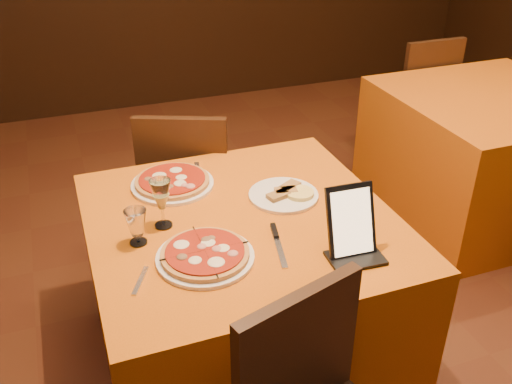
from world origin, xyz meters
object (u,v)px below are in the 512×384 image
object	(u,v)px
wine_glass	(162,203)
chair_main_far	(191,187)
main_table	(243,297)
water_glass	(137,227)
side_table	(483,156)
tablet	(351,221)
pizza_near	(205,255)
pizza_far	(172,182)
chair_side_far	(411,99)

from	to	relation	value
wine_glass	chair_main_far	bearing A→B (deg)	69.78
main_table	water_glass	distance (m)	0.58
side_table	water_glass	bearing A→B (deg)	-161.06
tablet	chair_main_far	bearing A→B (deg)	106.54
main_table	pizza_near	world-z (taller)	pizza_near
water_glass	tablet	size ratio (longest dim) A/B	0.53
pizza_near	pizza_far	size ratio (longest dim) A/B	0.98
pizza_near	pizza_far	xyz separation A→B (m)	(0.01, 0.52, -0.00)
main_table	chair_side_far	xyz separation A→B (m)	(1.75, 1.48, 0.08)
pizza_far	wine_glass	size ratio (longest dim) A/B	1.75
chair_side_far	water_glass	world-z (taller)	chair_side_far
main_table	chair_side_far	bearing A→B (deg)	40.22
chair_main_far	chair_side_far	size ratio (longest dim) A/B	1.00
chair_main_far	wine_glass	bearing A→B (deg)	92.63
chair_main_far	water_glass	size ratio (longest dim) A/B	7.00
pizza_far	chair_side_far	bearing A→B (deg)	30.96
main_table	chair_main_far	distance (m)	0.81
wine_glass	main_table	bearing A→B (deg)	-9.12
side_table	pizza_far	xyz separation A→B (m)	(-1.94, -0.38, 0.39)
chair_main_far	chair_side_far	distance (m)	1.88
chair_side_far	water_glass	xyz separation A→B (m)	(-2.14, -1.51, 0.36)
side_table	wine_glass	size ratio (longest dim) A/B	5.79
side_table	chair_side_far	size ratio (longest dim) A/B	1.21
main_table	wine_glass	xyz separation A→B (m)	(-0.28, 0.04, 0.47)
side_table	pizza_near	xyz separation A→B (m)	(-1.95, -0.90, 0.39)
wine_glass	pizza_near	bearing A→B (deg)	-70.52
side_table	chair_main_far	bearing A→B (deg)	176.83
side_table	water_glass	distance (m)	2.30
pizza_far	water_glass	xyz separation A→B (m)	(-0.20, -0.35, 0.05)
side_table	pizza_near	size ratio (longest dim) A/B	3.39
main_table	chair_main_far	bearing A→B (deg)	90.00
wine_glass	water_glass	bearing A→B (deg)	-144.50
pizza_near	tablet	size ratio (longest dim) A/B	1.33
chair_main_far	pizza_near	size ratio (longest dim) A/B	2.80
pizza_near	tablet	world-z (taller)	tablet
pizza_near	tablet	bearing A→B (deg)	-14.86
pizza_far	wine_glass	distance (m)	0.30
chair_main_far	water_glass	world-z (taller)	chair_main_far
pizza_near	wine_glass	bearing A→B (deg)	109.48
water_glass	tablet	xyz separation A→B (m)	(0.65, -0.29, 0.06)
main_table	tablet	bearing A→B (deg)	-49.94
tablet	wine_glass	bearing A→B (deg)	149.41
pizza_near	wine_glass	distance (m)	0.27
chair_main_far	tablet	world-z (taller)	tablet
water_glass	pizza_far	bearing A→B (deg)	60.35
main_table	tablet	distance (m)	0.65
wine_glass	tablet	size ratio (longest dim) A/B	0.78
chair_side_far	side_table	bearing A→B (deg)	90.20
tablet	water_glass	bearing A→B (deg)	159.02
side_table	pizza_near	world-z (taller)	pizza_near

